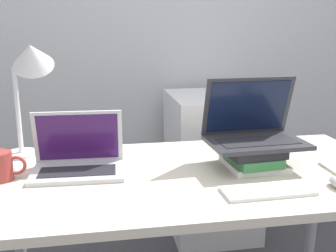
% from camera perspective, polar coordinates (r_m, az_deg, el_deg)
% --- Properties ---
extents(wall_back, '(8.00, 0.05, 2.70)m').
position_cam_1_polar(wall_back, '(2.64, -2.76, 16.16)').
color(wall_back, silver).
rests_on(wall_back, ground_plane).
extents(desk, '(1.56, 0.80, 0.73)m').
position_cam_1_polar(desk, '(1.52, 3.57, -9.14)').
color(desk, beige).
rests_on(desk, ground_plane).
extents(laptop_left, '(0.34, 0.23, 0.22)m').
position_cam_1_polar(laptop_left, '(1.51, -12.91, -4.84)').
color(laptop_left, silver).
rests_on(laptop_left, desk).
extents(book_stack, '(0.25, 0.26, 0.09)m').
position_cam_1_polar(book_stack, '(1.55, 12.00, -4.26)').
color(book_stack, white).
rests_on(book_stack, desk).
extents(laptop_on_books, '(0.38, 0.26, 0.25)m').
position_cam_1_polar(laptop_on_books, '(1.56, 12.29, -0.55)').
color(laptop_on_books, '#333338').
rests_on(laptop_on_books, book_stack).
extents(wireless_keyboard, '(0.30, 0.12, 0.01)m').
position_cam_1_polar(wireless_keyboard, '(1.34, 14.29, -9.08)').
color(wireless_keyboard, white).
rests_on(wireless_keyboard, desk).
extents(mug, '(0.14, 0.09, 0.10)m').
position_cam_1_polar(mug, '(1.51, -23.12, -5.39)').
color(mug, '#9E3833').
rests_on(mug, desk).
extents(desk_lamp, '(0.23, 0.20, 0.51)m').
position_cam_1_polar(desk_lamp, '(1.66, -19.40, 7.88)').
color(desk_lamp, white).
rests_on(desk_lamp, desk).
extents(mini_fridge, '(0.51, 0.60, 0.87)m').
position_cam_1_polar(mini_fridge, '(2.46, 6.32, -5.50)').
color(mini_fridge, white).
rests_on(mini_fridge, ground_plane).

